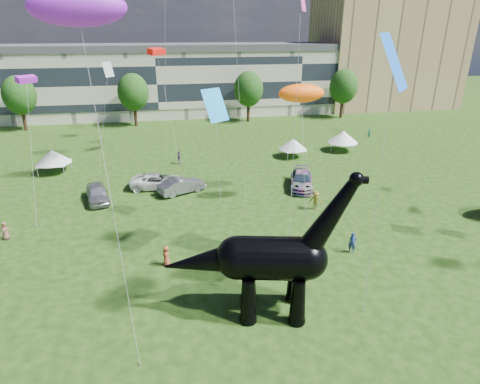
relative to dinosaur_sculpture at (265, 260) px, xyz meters
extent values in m
plane|color=#16330C|center=(1.59, -0.97, -3.55)|extent=(220.00, 220.00, 0.00)
cube|color=beige|center=(-6.41, 61.03, 2.45)|extent=(78.00, 11.00, 12.00)
cube|color=tan|center=(41.59, 64.03, 7.45)|extent=(28.00, 18.00, 22.00)
cylinder|color=#382314|center=(-28.41, 52.03, -1.95)|extent=(0.56, 0.56, 3.20)
ellipsoid|color=#14380F|center=(-28.41, 52.03, 2.77)|extent=(5.20, 5.20, 6.24)
cylinder|color=#382314|center=(-10.41, 52.03, -1.95)|extent=(0.56, 0.56, 3.20)
ellipsoid|color=#14380F|center=(-10.41, 52.03, 2.77)|extent=(5.20, 5.20, 6.24)
cylinder|color=#382314|center=(9.59, 52.03, -1.95)|extent=(0.56, 0.56, 3.20)
ellipsoid|color=#14380F|center=(9.59, 52.03, 2.77)|extent=(5.20, 5.20, 6.24)
cylinder|color=#382314|center=(27.59, 52.03, -1.95)|extent=(0.56, 0.56, 3.20)
ellipsoid|color=#14380F|center=(27.59, 52.03, 2.77)|extent=(5.20, 5.20, 6.24)
cone|color=black|center=(-1.12, -0.83, -2.12)|extent=(1.17, 1.17, 2.86)
sphere|color=black|center=(-1.12, -0.83, -3.38)|extent=(1.05, 1.05, 1.05)
cone|color=black|center=(-0.68, 1.22, -2.12)|extent=(1.17, 1.17, 2.86)
sphere|color=black|center=(-0.68, 1.22, -3.38)|extent=(1.05, 1.05, 1.05)
cone|color=black|center=(1.67, -1.43, -2.12)|extent=(1.17, 1.17, 2.86)
sphere|color=black|center=(1.67, -1.43, -3.38)|extent=(1.05, 1.05, 1.05)
cone|color=black|center=(2.11, 0.61, -2.12)|extent=(1.17, 1.17, 2.86)
sphere|color=black|center=(2.11, 0.61, -3.38)|extent=(1.05, 1.05, 1.05)
cylinder|color=black|center=(0.40, -0.09, 0.16)|extent=(4.45, 3.36, 2.57)
sphere|color=black|center=(-1.55, 0.34, 0.16)|extent=(2.57, 2.57, 2.57)
sphere|color=black|center=(2.36, -0.51, 0.16)|extent=(2.47, 2.47, 2.47)
cone|color=black|center=(3.49, -0.76, 2.92)|extent=(3.81, 2.16, 5.04)
sphere|color=black|center=(4.63, -1.00, 5.10)|extent=(0.80, 0.80, 0.80)
cylinder|color=black|center=(4.91, -1.06, 5.05)|extent=(0.74, 0.55, 0.42)
cone|color=black|center=(-3.47, 0.75, -0.16)|extent=(5.34, 3.02, 2.79)
imported|color=#AFAFB4|center=(-12.35, 19.12, -2.71)|extent=(3.09, 5.24, 1.67)
imported|color=slate|center=(-3.99, 19.80, -2.73)|extent=(5.23, 3.70, 1.64)
imported|color=white|center=(-6.45, 21.51, -2.74)|extent=(6.14, 3.48, 1.62)
imported|color=#595960|center=(8.73, 18.94, -2.71)|extent=(3.96, 6.20, 1.67)
cube|color=silver|center=(11.06, 29.68, -2.51)|extent=(3.21, 3.21, 0.11)
cone|color=silver|center=(11.06, 29.68, -1.74)|extent=(4.07, 4.07, 1.43)
cylinder|color=#999999|center=(9.93, 28.18, -3.03)|extent=(0.06, 0.06, 1.05)
cylinder|color=#999999|center=(12.56, 28.54, -3.03)|extent=(0.06, 0.06, 1.05)
cylinder|color=#999999|center=(9.56, 30.82, -3.03)|extent=(0.06, 0.06, 1.05)
cylinder|color=#999999|center=(12.20, 31.18, -3.03)|extent=(0.06, 0.06, 1.05)
cube|color=white|center=(18.73, 31.18, -2.37)|extent=(4.21, 4.21, 0.13)
cone|color=white|center=(18.73, 31.18, -1.51)|extent=(5.33, 5.33, 1.61)
cylinder|color=#999999|center=(16.77, 30.37, -2.96)|extent=(0.06, 0.06, 1.18)
cylinder|color=#999999|center=(19.54, 29.22, -2.96)|extent=(0.06, 0.06, 1.18)
cylinder|color=#999999|center=(17.92, 33.15, -2.96)|extent=(0.06, 0.06, 1.18)
cylinder|color=#999999|center=(20.70, 31.99, -2.96)|extent=(0.06, 0.06, 1.18)
cube|color=silver|center=(-18.55, 28.87, -2.40)|extent=(3.39, 3.39, 0.13)
cone|color=silver|center=(-18.55, 28.87, -1.56)|extent=(4.29, 4.29, 1.57)
cylinder|color=#999999|center=(-20.13, 27.53, -2.97)|extent=(0.06, 0.06, 1.15)
cylinder|color=#999999|center=(-17.21, 27.29, -2.97)|extent=(0.06, 0.06, 1.15)
cylinder|color=#999999|center=(-19.89, 30.45, -2.97)|extent=(0.06, 0.06, 1.15)
cylinder|color=#999999|center=(-16.97, 30.21, -2.97)|extent=(0.06, 0.06, 1.15)
imported|color=olive|center=(8.23, 13.37, -2.62)|extent=(1.39, 1.20, 1.87)
imported|color=#A64729|center=(-5.76, 6.12, -2.76)|extent=(0.52, 0.78, 1.59)
imported|color=brown|center=(-18.59, 12.36, -2.77)|extent=(0.86, 0.67, 1.56)
imported|color=teal|center=(25.60, 36.75, -2.77)|extent=(0.42, 0.60, 1.55)
imported|color=#4A2D66|center=(-3.89, 29.42, -2.71)|extent=(0.44, 0.99, 1.67)
imported|color=navy|center=(8.26, 5.38, -2.72)|extent=(0.72, 0.63, 1.67)
cube|color=red|center=(-5.78, 35.67, 9.60)|extent=(2.46, 2.49, 0.92)
ellipsoid|color=#FF5A0D|center=(7.26, 16.36, 6.90)|extent=(4.06, 4.69, 1.70)
plane|color=blue|center=(7.40, 1.61, 10.78)|extent=(3.22, 3.38, 2.95)
ellipsoid|color=purple|center=(-9.00, 3.46, 13.45)|extent=(4.16, 5.27, 1.88)
plane|color=#BDE213|center=(29.49, 37.96, 5.53)|extent=(1.64, 1.78, 1.85)
plane|color=white|center=(-11.49, 31.97, 7.84)|extent=(1.55, 1.55, 1.69)
plane|color=#148BDB|center=(-0.26, 20.14, 5.38)|extent=(3.64, 3.14, 3.07)
cube|color=purple|center=(-17.67, 21.99, 8.02)|extent=(1.87, 1.87, 0.72)
camera|label=1|loc=(-5.00, -19.39, 12.57)|focal=30.00mm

